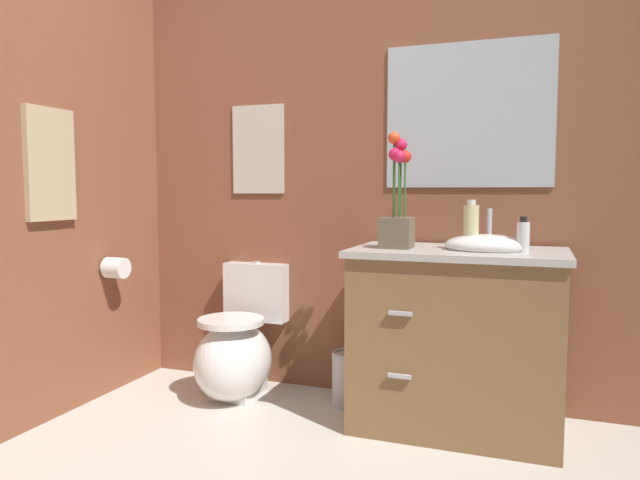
{
  "coord_description": "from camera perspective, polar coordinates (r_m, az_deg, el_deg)",
  "views": [
    {
      "loc": [
        0.82,
        -1.4,
        1.08
      ],
      "look_at": [
        -0.13,
        1.21,
        0.85
      ],
      "focal_mm": 32.83,
      "sensor_mm": 36.0,
      "label": 1
    }
  ],
  "objects": [
    {
      "name": "trash_bin",
      "position": [
        3.04,
        2.92,
        -13.29
      ],
      "size": [
        0.18,
        0.18,
        0.27
      ],
      "color": "#B7B7BC",
      "rests_on": "ground_plane"
    },
    {
      "name": "soap_bottle",
      "position": [
        2.67,
        14.5,
        1.28
      ],
      "size": [
        0.07,
        0.07,
        0.22
      ],
      "color": "beige",
      "rests_on": "vanity_cabinet"
    },
    {
      "name": "wall_mirror",
      "position": [
        2.99,
        14.25,
        11.73
      ],
      "size": [
        0.8,
        0.01,
        0.7
      ],
      "primitive_type": "cube",
      "color": "#B2BCC6"
    },
    {
      "name": "toilet_paper_roll",
      "position": [
        3.25,
        -19.27,
        -2.58
      ],
      "size": [
        0.11,
        0.11,
        0.11
      ],
      "primitive_type": "cylinder",
      "rotation": [
        0.0,
        1.57,
        0.0
      ],
      "color": "white"
    },
    {
      "name": "flower_vase",
      "position": [
        2.68,
        7.54,
        2.71
      ],
      "size": [
        0.14,
        0.14,
        0.53
      ],
      "color": "brown",
      "rests_on": "vanity_cabinet"
    },
    {
      "name": "hanging_towel",
      "position": [
        2.99,
        -24.8,
        6.7
      ],
      "size": [
        0.03,
        0.28,
        0.52
      ],
      "primitive_type": "cube",
      "color": "tan"
    },
    {
      "name": "toilet",
      "position": [
        3.16,
        -8.06,
        -10.64
      ],
      "size": [
        0.38,
        0.59,
        0.69
      ],
      "color": "white",
      "rests_on": "ground_plane"
    },
    {
      "name": "wall_poster",
      "position": [
        3.29,
        -6.05,
        8.77
      ],
      "size": [
        0.31,
        0.01,
        0.48
      ],
      "primitive_type": "cube",
      "color": "beige"
    },
    {
      "name": "lotion_bottle",
      "position": [
        2.62,
        19.19,
        0.35
      ],
      "size": [
        0.05,
        0.05,
        0.15
      ],
      "color": "white",
      "rests_on": "vanity_cabinet"
    },
    {
      "name": "wall_back",
      "position": [
        3.05,
        8.41,
        7.91
      ],
      "size": [
        4.04,
        0.05,
        2.5
      ],
      "primitive_type": "cube",
      "color": "brown",
      "rests_on": "ground_plane"
    },
    {
      "name": "vanity_cabinet",
      "position": [
        2.75,
        13.22,
        -9.17
      ],
      "size": [
        0.94,
        0.56,
        1.0
      ],
      "color": "brown",
      "rests_on": "ground_plane"
    }
  ]
}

